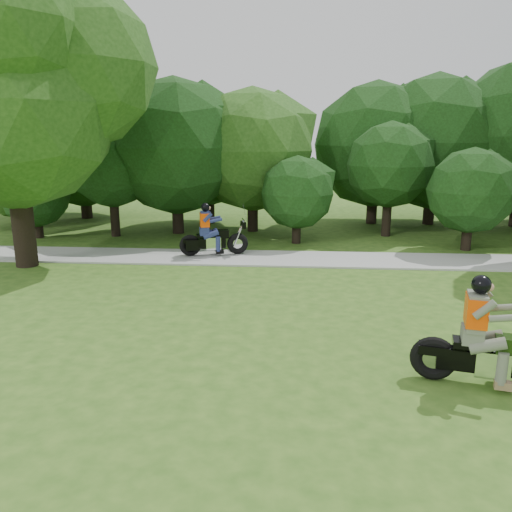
{
  "coord_description": "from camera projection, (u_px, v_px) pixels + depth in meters",
  "views": [
    {
      "loc": [
        -1.89,
        -8.54,
        4.06
      ],
      "look_at": [
        -2.88,
        4.28,
        0.99
      ],
      "focal_mm": 35.0,
      "sensor_mm": 36.0,
      "label": 1
    }
  ],
  "objects": [
    {
      "name": "ground",
      "position": [
        395.0,
        366.0,
        9.08
      ],
      "size": [
        100.0,
        100.0,
        0.0
      ],
      "primitive_type": "plane",
      "color": "#305819",
      "rests_on": "ground"
    },
    {
      "name": "walkway",
      "position": [
        350.0,
        260.0,
        16.83
      ],
      "size": [
        60.0,
        2.2,
        0.06
      ],
      "primitive_type": "cube",
      "color": "#A2A29D",
      "rests_on": "ground"
    },
    {
      "name": "big_tree_west",
      "position": [
        12.0,
        80.0,
        15.18
      ],
      "size": [
        8.64,
        6.56,
        9.96
      ],
      "color": "black",
      "rests_on": "ground"
    },
    {
      "name": "touring_motorcycle",
      "position": [
        210.0,
        236.0,
        17.22
      ],
      "size": [
        2.37,
        1.14,
        1.83
      ],
      "rotation": [
        0.0,
        0.0,
        0.26
      ],
      "color": "black",
      "rests_on": "walkway"
    },
    {
      "name": "tree_line",
      "position": [
        383.0,
        146.0,
        22.43
      ],
      "size": [
        39.3,
        11.38,
        7.67
      ],
      "color": "black",
      "rests_on": "ground"
    },
    {
      "name": "chopper_motorcycle",
      "position": [
        487.0,
        347.0,
        8.18
      ],
      "size": [
        2.65,
        1.04,
        1.91
      ],
      "rotation": [
        0.0,
        0.0,
        -0.23
      ],
      "color": "black",
      "rests_on": "ground"
    }
  ]
}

